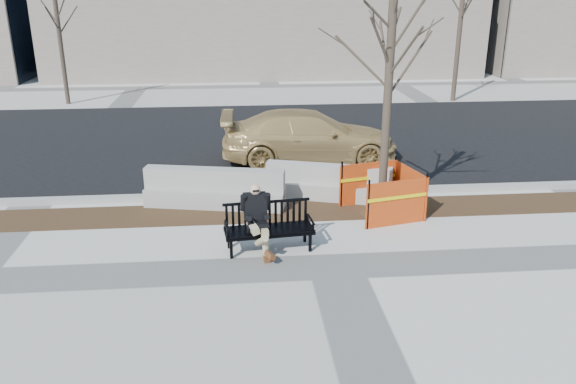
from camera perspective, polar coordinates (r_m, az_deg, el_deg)
name	(u,v)px	position (r m, az deg, el deg)	size (l,w,h in m)	color
ground	(335,266)	(10.09, 4.70, -7.31)	(120.00, 120.00, 0.00)	beige
mulch_strip	(315,210)	(12.43, 2.71, -1.83)	(40.00, 1.20, 0.02)	#47301C
asphalt_street	(289,138)	(18.29, 0.10, 5.36)	(60.00, 10.40, 0.01)	black
curb	(310,193)	(13.29, 2.17, -0.09)	(60.00, 0.25, 0.12)	#9E9B93
bench	(269,250)	(10.65, -1.86, -5.70)	(1.65, 0.59, 0.88)	black
seated_man	(257,250)	(10.66, -3.07, -5.69)	(0.53, 0.88, 1.24)	black
tree_fence	(381,214)	(12.42, 9.15, -2.11)	(2.06, 2.06, 5.15)	#F94B1A
sedan	(309,161)	(15.93, 2.09, 3.11)	(1.93, 4.74, 1.38)	tan
jersey_barrier_left	(216,206)	(12.75, -7.16, -1.41)	(3.04, 0.61, 0.87)	#9C9A92
jersey_barrier_right	(328,199)	(13.14, 3.95, -0.65)	(2.82, 0.56, 0.81)	#A8A59D
far_tree_left	(68,104)	(25.28, -20.85, 8.15)	(1.94, 1.94, 5.23)	#493A2F
far_tree_right	(453,101)	(25.24, 15.94, 8.67)	(2.16, 2.16, 5.82)	#4B3D30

